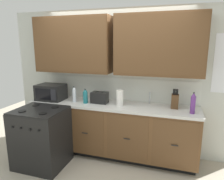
{
  "coord_description": "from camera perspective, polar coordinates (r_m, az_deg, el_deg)",
  "views": [
    {
      "loc": [
        1.03,
        -2.92,
        1.93
      ],
      "look_at": [
        0.03,
        0.27,
        1.19
      ],
      "focal_mm": 33.31,
      "sensor_mm": 36.0,
      "label": 1
    }
  ],
  "objects": [
    {
      "name": "bottle_violet",
      "position": [
        3.23,
        21.35,
        -3.41
      ],
      "size": [
        0.07,
        0.07,
        0.32
      ],
      "color": "#663384",
      "rests_on": "counter_run"
    },
    {
      "name": "counter_run",
      "position": [
        3.67,
        -0.24,
        -10.68
      ],
      "size": [
        2.88,
        0.64,
        0.94
      ],
      "color": "black",
      "rests_on": "ground_plane"
    },
    {
      "name": "stove_range",
      "position": [
        3.58,
        -18.81,
        -12.23
      ],
      "size": [
        0.76,
        0.68,
        0.95
      ],
      "color": "black",
      "rests_on": "ground_plane"
    },
    {
      "name": "sink_faucet",
      "position": [
        3.57,
        10.3,
        -2.17
      ],
      "size": [
        0.02,
        0.02,
        0.2
      ],
      "primitive_type": "cylinder",
      "color": "#B2B5BA",
      "rests_on": "counter_run"
    },
    {
      "name": "ground_plane",
      "position": [
        3.65,
        -1.77,
        -19.41
      ],
      "size": [
        8.0,
        8.0,
        0.0
      ],
      "primitive_type": "plane",
      "color": "#B2A893"
    },
    {
      "name": "paper_towel_roll",
      "position": [
        3.4,
        2.17,
        -2.19
      ],
      "size": [
        0.12,
        0.12,
        0.26
      ],
      "primitive_type": "cylinder",
      "color": "white",
      "rests_on": "counter_run"
    },
    {
      "name": "bottle_clear",
      "position": [
        3.68,
        -10.32,
        -1.18
      ],
      "size": [
        0.07,
        0.07,
        0.27
      ],
      "color": "silver",
      "rests_on": "counter_run"
    },
    {
      "name": "bottle_teal",
      "position": [
        3.57,
        -7.33,
        -1.71
      ],
      "size": [
        0.08,
        0.08,
        0.25
      ],
      "color": "#1E707A",
      "rests_on": "counter_run"
    },
    {
      "name": "wall_unit",
      "position": [
        3.58,
        0.74,
        8.43
      ],
      "size": [
        4.05,
        0.4,
        2.52
      ],
      "color": "silver",
      "rests_on": "ground_plane"
    },
    {
      "name": "microwave",
      "position": [
        3.92,
        -16.4,
        -0.55
      ],
      "size": [
        0.48,
        0.37,
        0.28
      ],
      "color": "black",
      "rests_on": "counter_run"
    },
    {
      "name": "toaster",
      "position": [
        3.57,
        -3.44,
        -2.06
      ],
      "size": [
        0.28,
        0.18,
        0.19
      ],
      "color": "black",
      "rests_on": "counter_run"
    },
    {
      "name": "knife_block",
      "position": [
        3.42,
        16.88,
        -2.91
      ],
      "size": [
        0.11,
        0.14,
        0.31
      ],
      "color": "#52361E",
      "rests_on": "counter_run"
    }
  ]
}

